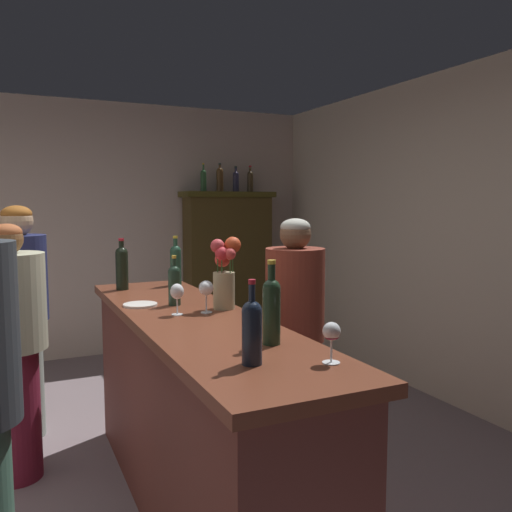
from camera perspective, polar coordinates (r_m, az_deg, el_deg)
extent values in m
plane|color=slate|center=(3.14, -13.44, -25.00)|extent=(7.83, 7.83, 0.00)
cube|color=#C2AFA0|center=(5.76, -19.94, 2.58)|extent=(5.37, 0.12, 2.63)
cube|color=#BEB29C|center=(4.16, 25.14, 1.28)|extent=(0.12, 6.14, 2.63)
cube|color=#5A2A23|center=(2.85, -6.57, -17.13)|extent=(0.53, 2.35, 0.99)
cube|color=brown|center=(2.69, -6.70, -6.91)|extent=(0.60, 2.45, 0.05)
cube|color=#3F3215|center=(5.93, -3.02, -1.43)|extent=(0.94, 0.31, 1.71)
cube|color=#3D3811|center=(5.88, -3.06, 6.58)|extent=(1.02, 0.37, 0.06)
cylinder|color=#224733|center=(3.67, -8.57, -1.28)|extent=(0.08, 0.08, 0.23)
sphere|color=#224733|center=(3.65, -8.60, 0.54)|extent=(0.08, 0.08, 0.08)
cylinder|color=#224733|center=(3.65, -8.61, 1.21)|extent=(0.03, 0.03, 0.09)
cylinder|color=gold|center=(3.65, -8.62, 2.01)|extent=(0.03, 0.03, 0.02)
cylinder|color=#1E3521|center=(2.13, 1.66, -6.45)|extent=(0.07, 0.07, 0.23)
sphere|color=#1E3521|center=(2.11, 1.67, -3.46)|extent=(0.07, 0.07, 0.07)
cylinder|color=#1E3521|center=(2.10, 1.67, -2.16)|extent=(0.03, 0.03, 0.10)
cylinder|color=gold|center=(2.10, 1.68, -0.64)|extent=(0.03, 0.03, 0.02)
cylinder|color=black|center=(3.55, -14.13, -1.61)|extent=(0.08, 0.08, 0.24)
sphere|color=black|center=(3.53, -14.18, 0.30)|extent=(0.08, 0.08, 0.08)
cylinder|color=black|center=(3.53, -14.19, 0.94)|extent=(0.03, 0.03, 0.08)
cylinder|color=#B01D29|center=(3.53, -14.21, 1.72)|extent=(0.04, 0.04, 0.02)
cylinder|color=#1D3325|center=(2.96, -8.71, -3.45)|extent=(0.07, 0.07, 0.18)
sphere|color=#1D3325|center=(2.95, -8.74, -1.68)|extent=(0.07, 0.07, 0.07)
cylinder|color=#1D3325|center=(2.95, -8.75, -0.96)|extent=(0.02, 0.02, 0.07)
cylinder|color=gold|center=(2.94, -8.76, -0.09)|extent=(0.02, 0.02, 0.02)
cylinder|color=#182132|center=(1.87, -0.44, -8.73)|extent=(0.07, 0.07, 0.19)
sphere|color=#182132|center=(1.85, -0.44, -5.89)|extent=(0.07, 0.07, 0.07)
cylinder|color=#182132|center=(1.84, -0.44, -4.46)|extent=(0.02, 0.02, 0.09)
cylinder|color=#AB1D2A|center=(1.83, -0.44, -2.77)|extent=(0.03, 0.03, 0.02)
cylinder|color=white|center=(1.93, 8.03, -11.21)|extent=(0.06, 0.06, 0.00)
cylinder|color=white|center=(1.92, 8.05, -10.04)|extent=(0.01, 0.01, 0.08)
ellipsoid|color=white|center=(1.90, 8.08, -7.96)|extent=(0.06, 0.06, 0.07)
ellipsoid|color=maroon|center=(1.90, 8.07, -8.49)|extent=(0.05, 0.05, 0.03)
cylinder|color=white|center=(2.72, -8.40, -6.20)|extent=(0.06, 0.06, 0.00)
cylinder|color=white|center=(2.71, -8.41, -5.38)|extent=(0.01, 0.01, 0.08)
ellipsoid|color=white|center=(2.70, -8.44, -3.76)|extent=(0.07, 0.07, 0.08)
cylinder|color=white|center=(2.76, -5.32, -6.01)|extent=(0.06, 0.06, 0.00)
cylinder|color=white|center=(2.75, -5.33, -5.09)|extent=(0.01, 0.01, 0.09)
ellipsoid|color=white|center=(2.73, -5.35, -3.42)|extent=(0.08, 0.08, 0.08)
cylinder|color=tan|center=(2.83, -3.44, -3.71)|extent=(0.11, 0.11, 0.19)
cylinder|color=#38602D|center=(2.83, -2.50, -1.06)|extent=(0.01, 0.01, 0.22)
sphere|color=#C43F1E|center=(2.82, -2.51, 1.18)|extent=(0.09, 0.09, 0.09)
cylinder|color=#38602D|center=(2.86, -3.60, -1.78)|extent=(0.01, 0.01, 0.14)
sphere|color=red|center=(2.86, -3.61, -0.37)|extent=(0.08, 0.08, 0.08)
cylinder|color=#38602D|center=(2.82, -4.12, -1.13)|extent=(0.01, 0.01, 0.22)
sphere|color=#C2373C|center=(2.81, -4.13, 1.07)|extent=(0.08, 0.08, 0.08)
cylinder|color=#38602D|center=(2.80, -3.67, -1.57)|extent=(0.01, 0.01, 0.18)
sphere|color=red|center=(2.79, -3.69, 0.27)|extent=(0.07, 0.07, 0.07)
cylinder|color=#38602D|center=(2.79, -2.77, -1.60)|extent=(0.01, 0.01, 0.18)
sphere|color=#CD3E3C|center=(2.78, -2.78, 0.23)|extent=(0.06, 0.06, 0.06)
cylinder|color=white|center=(2.99, -12.27, -5.11)|extent=(0.18, 0.18, 0.01)
cylinder|color=#2A532E|center=(5.79, -5.64, 7.85)|extent=(0.06, 0.06, 0.20)
sphere|color=#2A532E|center=(5.79, -5.65, 8.83)|extent=(0.06, 0.06, 0.06)
cylinder|color=#2A532E|center=(5.80, -5.65, 9.26)|extent=(0.02, 0.02, 0.09)
cylinder|color=gold|center=(5.80, -5.65, 9.77)|extent=(0.02, 0.02, 0.02)
cylinder|color=#4E341A|center=(5.85, -3.88, 7.95)|extent=(0.08, 0.08, 0.22)
sphere|color=#4E341A|center=(5.86, -3.89, 9.01)|extent=(0.08, 0.08, 0.08)
cylinder|color=#4E341A|center=(5.86, -3.89, 9.37)|extent=(0.03, 0.03, 0.07)
cylinder|color=black|center=(5.86, -3.89, 9.80)|extent=(0.03, 0.03, 0.02)
cylinder|color=#25243C|center=(5.92, -2.17, 7.79)|extent=(0.07, 0.07, 0.19)
sphere|color=#25243C|center=(5.93, -2.17, 8.70)|extent=(0.07, 0.07, 0.07)
cylinder|color=#25243C|center=(5.93, -2.18, 9.06)|extent=(0.03, 0.03, 0.07)
cylinder|color=black|center=(5.93, -2.18, 9.50)|extent=(0.03, 0.03, 0.02)
cylinder|color=#41331D|center=(5.99, -0.62, 7.79)|extent=(0.07, 0.07, 0.19)
sphere|color=#41331D|center=(6.00, -0.62, 8.71)|extent=(0.07, 0.07, 0.07)
cylinder|color=#41331D|center=(6.00, -0.62, 9.10)|extent=(0.03, 0.03, 0.08)
cylinder|color=red|center=(6.00, -0.62, 9.56)|extent=(0.03, 0.03, 0.02)
cylinder|color=maroon|center=(3.50, -24.35, -15.13)|extent=(0.28, 0.28, 0.77)
cylinder|color=#A9AA8C|center=(3.32, -24.82, -4.45)|extent=(0.39, 0.39, 0.55)
sphere|color=brown|center=(3.28, -25.08, 1.64)|extent=(0.18, 0.18, 0.18)
ellipsoid|color=#9D512C|center=(3.28, -25.11, 2.32)|extent=(0.17, 0.17, 0.10)
cylinder|color=#8F9B90|center=(4.05, -23.56, -11.91)|extent=(0.26, 0.26, 0.81)
cylinder|color=navy|center=(3.90, -23.97, -2.16)|extent=(0.36, 0.36, 0.57)
sphere|color=tan|center=(3.87, -24.20, 3.43)|extent=(0.21, 0.21, 0.21)
ellipsoid|color=#98561F|center=(3.86, -24.23, 4.12)|extent=(0.20, 0.20, 0.11)
cylinder|color=#BBAD91|center=(3.42, 4.10, -15.13)|extent=(0.26, 0.26, 0.76)
cylinder|color=brown|center=(3.24, 4.18, -4.13)|extent=(0.36, 0.36, 0.56)
sphere|color=brown|center=(3.20, 4.23, 2.35)|extent=(0.19, 0.19, 0.19)
ellipsoid|color=#B8B7A9|center=(3.20, 4.24, 3.11)|extent=(0.18, 0.18, 0.10)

